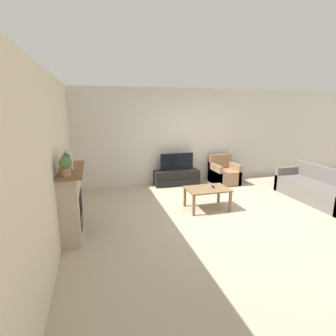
# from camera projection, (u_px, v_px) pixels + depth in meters

# --- Properties ---
(ground_plane) EXTENTS (24.00, 24.00, 0.00)m
(ground_plane) POSITION_uv_depth(u_px,v_px,m) (222.00, 211.00, 5.61)
(ground_plane) COLOR tan
(wall_back) EXTENTS (12.00, 0.06, 2.70)m
(wall_back) POSITION_uv_depth(u_px,v_px,m) (185.00, 136.00, 7.57)
(wall_back) COLOR beige
(wall_back) RESTS_ON ground
(wall_left) EXTENTS (0.06, 12.00, 2.70)m
(wall_left) POSITION_uv_depth(u_px,v_px,m) (57.00, 157.00, 4.46)
(wall_left) COLOR beige
(wall_left) RESTS_ON ground
(fireplace) EXTENTS (0.42, 1.32, 1.17)m
(fireplace) POSITION_uv_depth(u_px,v_px,m) (71.00, 201.00, 4.53)
(fireplace) COLOR #B7A893
(fireplace) RESTS_ON ground
(mantel_vase_left) EXTENTS (0.13, 0.13, 0.33)m
(mantel_vase_left) POSITION_uv_depth(u_px,v_px,m) (67.00, 164.00, 4.00)
(mantel_vase_left) COLOR #385670
(mantel_vase_left) RESTS_ON fireplace
(mantel_vase_centre_left) EXTENTS (0.14, 0.14, 0.35)m
(mantel_vase_centre_left) POSITION_uv_depth(u_px,v_px,m) (68.00, 160.00, 4.27)
(mantel_vase_centre_left) COLOR beige
(mantel_vase_centre_left) RESTS_ON fireplace
(potted_plant) EXTENTS (0.19, 0.19, 0.30)m
(potted_plant) POSITION_uv_depth(u_px,v_px,m) (66.00, 165.00, 3.84)
(potted_plant) COLOR #936B4C
(potted_plant) RESTS_ON fireplace
(tv_stand) EXTENTS (1.28, 0.42, 0.42)m
(tv_stand) POSITION_uv_depth(u_px,v_px,m) (177.00, 178.00, 7.48)
(tv_stand) COLOR black
(tv_stand) RESTS_ON ground
(tv) EXTENTS (0.96, 0.18, 0.49)m
(tv) POSITION_uv_depth(u_px,v_px,m) (177.00, 163.00, 7.38)
(tv) COLOR black
(tv) RESTS_ON tv_stand
(armchair) EXTENTS (0.70, 0.76, 0.81)m
(armchair) POSITION_uv_depth(u_px,v_px,m) (224.00, 174.00, 7.64)
(armchair) COLOR #937051
(armchair) RESTS_ON ground
(coffee_table) EXTENTS (0.91, 0.62, 0.47)m
(coffee_table) POSITION_uv_depth(u_px,v_px,m) (207.00, 191.00, 5.66)
(coffee_table) COLOR brown
(coffee_table) RESTS_ON ground
(remote) EXTENTS (0.07, 0.15, 0.02)m
(remote) POSITION_uv_depth(u_px,v_px,m) (213.00, 187.00, 5.73)
(remote) COLOR black
(remote) RESTS_ON coffee_table
(couch) EXTENTS (0.80, 1.95, 0.78)m
(couch) POSITION_uv_depth(u_px,v_px,m) (317.00, 189.00, 6.20)
(couch) COLOR #66605B
(couch) RESTS_ON ground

